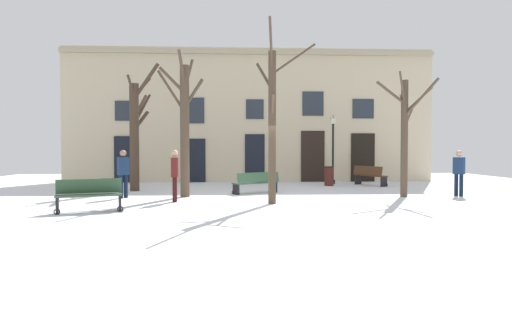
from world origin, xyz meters
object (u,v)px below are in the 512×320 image
at_px(tree_center, 405,131).
at_px(tree_foreground, 184,124).
at_px(person_near_bench, 175,173).
at_px(bench_by_litter_bin, 89,195).
at_px(bench_back_to_back_right, 256,182).
at_px(person_by_shop_door, 459,171).
at_px(tree_left_of_center, 272,121).
at_px(litter_bin, 329,176).
at_px(bench_back_to_back_left, 370,175).
at_px(streetlamp, 333,142).
at_px(tree_near_facade, 136,131).
at_px(person_strolling, 123,171).

xyz_separation_m(tree_center, tree_foreground, (-8.08, 0.40, 0.24)).
bearing_deg(person_near_bench, bench_by_litter_bin, -46.97).
relative_size(bench_back_to_back_right, person_by_shop_door, 1.11).
bearing_deg(tree_left_of_center, litter_bin, 63.22).
relative_size(tree_center, litter_bin, 4.82).
xyz_separation_m(litter_bin, bench_back_to_back_left, (1.97, 0.03, 0.03)).
relative_size(streetlamp, person_by_shop_door, 2.02).
bearing_deg(tree_left_of_center, bench_back_to_back_left, 51.14).
relative_size(tree_foreground, bench_back_to_back_left, 2.99).
height_order(tree_foreground, bench_back_to_back_right, tree_foreground).
bearing_deg(person_by_shop_door, tree_near_facade, -144.40).
relative_size(tree_foreground, tree_left_of_center, 0.93).
distance_m(bench_back_to_back_right, bench_back_to_back_left, 6.53).
height_order(tree_foreground, bench_back_to_back_left, tree_foreground).
bearing_deg(streetlamp, tree_near_facade, -160.78).
height_order(tree_near_facade, bench_back_to_back_left, tree_near_facade).
distance_m(streetlamp, person_near_bench, 9.92).
bearing_deg(bench_back_to_back_right, tree_near_facade, -44.81).
distance_m(tree_center, bench_back_to_back_left, 5.13).
xyz_separation_m(streetlamp, person_near_bench, (-6.93, -7.00, -1.16)).
distance_m(bench_back_to_back_left, person_near_bench, 10.29).
bearing_deg(tree_center, bench_back_to_back_right, 165.48).
xyz_separation_m(streetlamp, litter_bin, (-0.46, -1.18, -1.66)).
height_order(tree_center, tree_left_of_center, tree_left_of_center).
bearing_deg(tree_center, bench_back_to_back_left, 87.41).
height_order(tree_center, litter_bin, tree_center).
distance_m(tree_near_facade, bench_by_litter_bin, 6.35).
xyz_separation_m(tree_foreground, person_near_bench, (-0.15, -1.50, -1.70)).
xyz_separation_m(tree_left_of_center, person_strolling, (-5.21, 1.87, -1.70)).
xyz_separation_m(tree_near_facade, bench_back_to_back_right, (5.00, -1.34, -2.08)).
bearing_deg(tree_near_facade, tree_foreground, -45.33).
bearing_deg(bench_back_to_back_left, bench_by_litter_bin, 97.69).
xyz_separation_m(tree_center, litter_bin, (-1.76, 4.72, -1.96)).
xyz_separation_m(tree_center, bench_by_litter_bin, (-10.30, -3.29, -1.93)).
xyz_separation_m(person_strolling, person_near_bench, (2.01, -1.22, 0.01)).
height_order(tree_center, person_near_bench, tree_center).
height_order(litter_bin, bench_back_to_back_left, bench_back_to_back_left).
bearing_deg(person_by_shop_door, bench_by_litter_bin, -117.25).
xyz_separation_m(tree_near_facade, litter_bin, (8.63, 1.99, -2.05)).
distance_m(litter_bin, person_by_shop_door, 6.04).
relative_size(tree_center, bench_by_litter_bin, 2.45).
distance_m(tree_near_facade, person_by_shop_door, 12.87).
relative_size(person_by_shop_door, person_near_bench, 0.98).
bearing_deg(person_strolling, bench_by_litter_bin, 51.51).
distance_m(person_strolling, person_by_shop_door, 12.35).
relative_size(person_strolling, person_near_bench, 0.99).
height_order(tree_near_facade, person_strolling, tree_near_facade).
xyz_separation_m(tree_near_facade, person_near_bench, (2.16, -3.84, -1.55)).
xyz_separation_m(bench_back_to_back_right, person_by_shop_door, (7.51, -1.28, 0.51)).
bearing_deg(streetlamp, tree_left_of_center, -115.96).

